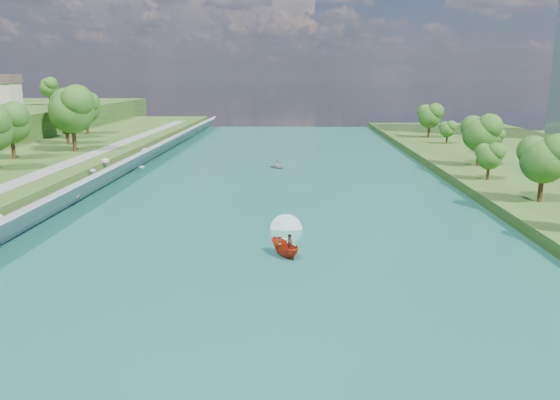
{
  "coord_description": "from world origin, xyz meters",
  "views": [
    {
      "loc": [
        3.02,
        -47.03,
        16.7
      ],
      "look_at": [
        1.12,
        15.75,
        2.5
      ],
      "focal_mm": 35.0,
      "sensor_mm": 36.0,
      "label": 1
    }
  ],
  "objects": [
    {
      "name": "riverside_path",
      "position": [
        -32.5,
        20.0,
        3.55
      ],
      "size": [
        3.0,
        200.0,
        0.1
      ],
      "primitive_type": "cube",
      "color": "gray",
      "rests_on": "berm_west"
    },
    {
      "name": "river_water",
      "position": [
        0.0,
        20.0,
        0.05
      ],
      "size": [
        55.0,
        240.0,
        0.1
      ],
      "primitive_type": "cube",
      "color": "#195F4E",
      "rests_on": "ground"
    },
    {
      "name": "riprap_bank",
      "position": [
        -25.86,
        19.18,
        1.81
      ],
      "size": [
        4.8,
        236.0,
        4.39
      ],
      "color": "slate",
      "rests_on": "ground"
    },
    {
      "name": "ground",
      "position": [
        0.0,
        0.0,
        0.0
      ],
      "size": [
        260.0,
        260.0,
        0.0
      ],
      "primitive_type": "plane",
      "color": "#2D5119",
      "rests_on": "ground"
    },
    {
      "name": "raft",
      "position": [
        -0.53,
        53.31,
        0.47
      ],
      "size": [
        3.8,
        3.9,
        1.55
      ],
      "rotation": [
        0.0,
        0.0,
        0.7
      ],
      "color": "gray",
      "rests_on": "river_water"
    },
    {
      "name": "trees_east",
      "position": [
        37.35,
        27.42,
        6.23
      ],
      "size": [
        17.05,
        135.98,
        10.81
      ],
      "color": "#1E4813",
      "rests_on": "berm_east"
    },
    {
      "name": "motorboat",
      "position": [
        1.95,
        3.91,
        0.78
      ],
      "size": [
        3.6,
        18.98,
        1.97
      ],
      "rotation": [
        0.0,
        0.0,
        3.68
      ],
      "color": "#A8250D",
      "rests_on": "river_water"
    }
  ]
}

